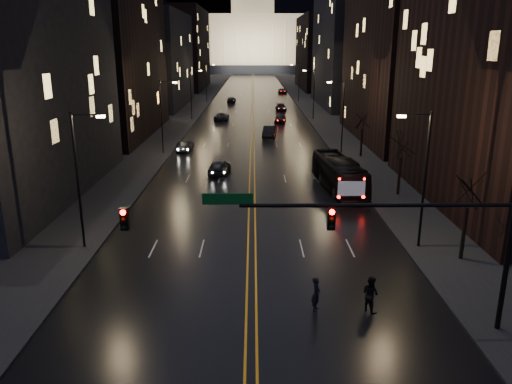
{
  "coord_description": "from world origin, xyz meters",
  "views": [
    {
      "loc": [
        0.1,
        -20.51,
        12.8
      ],
      "look_at": [
        0.29,
        11.71,
        3.38
      ],
      "focal_mm": 35.0,
      "sensor_mm": 36.0,
      "label": 1
    }
  ],
  "objects_px": {
    "pedestrian_b": "(370,294)",
    "oncoming_car_b": "(185,146)",
    "traffic_signal": "(385,229)",
    "receding_car_a": "(269,132)",
    "oncoming_car_a": "(219,167)",
    "bus": "(339,174)",
    "pedestrian_a": "(316,294)"
  },
  "relations": [
    {
      "from": "traffic_signal",
      "to": "receding_car_a",
      "type": "bearing_deg",
      "value": 93.76
    },
    {
      "from": "oncoming_car_a",
      "to": "oncoming_car_b",
      "type": "bearing_deg",
      "value": -58.92
    },
    {
      "from": "receding_car_a",
      "to": "pedestrian_a",
      "type": "relative_size",
      "value": 2.81
    },
    {
      "from": "oncoming_car_b",
      "to": "bus",
      "type": "bearing_deg",
      "value": 138.5
    },
    {
      "from": "oncoming_car_b",
      "to": "pedestrian_b",
      "type": "distance_m",
      "value": 42.23
    },
    {
      "from": "traffic_signal",
      "to": "pedestrian_a",
      "type": "height_order",
      "value": "traffic_signal"
    },
    {
      "from": "oncoming_car_a",
      "to": "pedestrian_b",
      "type": "height_order",
      "value": "pedestrian_b"
    },
    {
      "from": "oncoming_car_b",
      "to": "pedestrian_a",
      "type": "distance_m",
      "value": 41.3
    },
    {
      "from": "oncoming_car_b",
      "to": "pedestrian_b",
      "type": "relative_size",
      "value": 2.22
    },
    {
      "from": "oncoming_car_a",
      "to": "pedestrian_a",
      "type": "height_order",
      "value": "pedestrian_a"
    },
    {
      "from": "pedestrian_a",
      "to": "pedestrian_b",
      "type": "height_order",
      "value": "pedestrian_b"
    },
    {
      "from": "oncoming_car_a",
      "to": "oncoming_car_b",
      "type": "relative_size",
      "value": 1.1
    },
    {
      "from": "traffic_signal",
      "to": "pedestrian_b",
      "type": "relative_size",
      "value": 9.09
    },
    {
      "from": "pedestrian_b",
      "to": "oncoming_car_b",
      "type": "bearing_deg",
      "value": -16.27
    },
    {
      "from": "bus",
      "to": "pedestrian_b",
      "type": "bearing_deg",
      "value": -101.91
    },
    {
      "from": "traffic_signal",
      "to": "bus",
      "type": "xyz_separation_m",
      "value": [
        2.12,
        24.06,
        -3.6
      ]
    },
    {
      "from": "oncoming_car_b",
      "to": "pedestrian_a",
      "type": "xyz_separation_m",
      "value": [
        11.74,
        -39.59,
        0.2
      ]
    },
    {
      "from": "oncoming_car_b",
      "to": "pedestrian_a",
      "type": "relative_size",
      "value": 2.36
    },
    {
      "from": "bus",
      "to": "receding_car_a",
      "type": "height_order",
      "value": "bus"
    },
    {
      "from": "pedestrian_a",
      "to": "oncoming_car_a",
      "type": "bearing_deg",
      "value": 31.75
    },
    {
      "from": "bus",
      "to": "receding_car_a",
      "type": "xyz_separation_m",
      "value": [
        -5.53,
        27.83,
        -0.68
      ]
    },
    {
      "from": "pedestrian_b",
      "to": "traffic_signal",
      "type": "bearing_deg",
      "value": 142.58
    },
    {
      "from": "traffic_signal",
      "to": "receding_car_a",
      "type": "relative_size",
      "value": 3.45
    },
    {
      "from": "oncoming_car_b",
      "to": "pedestrian_b",
      "type": "height_order",
      "value": "pedestrian_b"
    },
    {
      "from": "traffic_signal",
      "to": "oncoming_car_a",
      "type": "xyz_separation_m",
      "value": [
        -9.31,
        29.98,
        -4.31
      ]
    },
    {
      "from": "traffic_signal",
      "to": "bus",
      "type": "distance_m",
      "value": 24.42
    },
    {
      "from": "oncoming_car_a",
      "to": "pedestrian_b",
      "type": "bearing_deg",
      "value": 115.77
    },
    {
      "from": "oncoming_car_a",
      "to": "pedestrian_b",
      "type": "relative_size",
      "value": 2.43
    },
    {
      "from": "bus",
      "to": "oncoming_car_a",
      "type": "bearing_deg",
      "value": 146.1
    },
    {
      "from": "pedestrian_a",
      "to": "pedestrian_b",
      "type": "relative_size",
      "value": 0.94
    },
    {
      "from": "traffic_signal",
      "to": "oncoming_car_b",
      "type": "xyz_separation_m",
      "value": [
        -14.41,
        41.58,
        -4.41
      ]
    },
    {
      "from": "traffic_signal",
      "to": "receding_car_a",
      "type": "distance_m",
      "value": 52.18
    }
  ]
}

